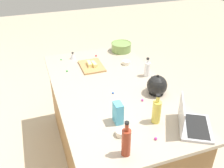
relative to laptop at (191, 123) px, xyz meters
The scene contains 21 objects.
ground_plane 1.23m from the laptop, 27.56° to the left, with size 12.00×12.00×0.00m, color #B7A88E.
island_counter 0.93m from the laptop, 27.56° to the left, with size 1.83×1.02×0.90m.
laptop is the anchor object (origin of this frame).
mixing_bowl_large 1.46m from the laptop, ahead, with size 0.24×0.24×0.10m.
bottle_vinegar 0.81m from the laptop, ahead, with size 0.06×0.06×0.19m.
bottle_oil 0.26m from the laptop, 54.58° to the left, with size 0.07×0.07×0.24m.
bottle_soy 0.55m from the laptop, 98.57° to the left, with size 0.06×0.06×0.27m.
kettle 0.50m from the laptop, ahead, with size 0.21×0.18×0.20m.
cutting_board 1.25m from the laptop, 19.79° to the left, with size 0.31×0.23×0.02m, color #AD7F4C.
butter_stick_left 1.23m from the laptop, 19.01° to the left, with size 0.11×0.04×0.04m, color #F4E58C.
butter_stick_right 1.27m from the laptop, 20.59° to the left, with size 0.11×0.04×0.04m, color #F4E58C.
ramekin_small 0.52m from the laptop, 79.34° to the left, with size 0.08×0.08×0.04m, color beige.
ramekin_medium 1.11m from the laptop, ahead, with size 0.08×0.08×0.04m, color beige.
kitchen_timer 1.55m from the laptop, 21.61° to the left, with size 0.07×0.07×0.08m.
candy_bag 0.54m from the laptop, 63.34° to the left, with size 0.09×0.06×0.17m, color #4CA5CC.
candy_0 0.30m from the laptop, 95.45° to the left, with size 0.02×0.02×0.02m, color #CC3399.
candy_1 1.45m from the laptop, 12.20° to the left, with size 0.02×0.02×0.02m, color red.
candy_2 1.61m from the laptop, 25.92° to the left, with size 0.02×0.02×0.02m, color green.
candy_4 0.73m from the laptop, 31.94° to the left, with size 0.02×0.02×0.02m, color blue.
candy_5 0.47m from the laptop, 23.43° to the left, with size 0.02×0.02×0.02m, color #CC3399.
candy_6 1.35m from the laptop, 30.80° to the left, with size 0.02×0.02×0.02m, color green.
Camera 1 is at (-1.87, 0.66, 2.16)m, focal length 41.16 mm.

